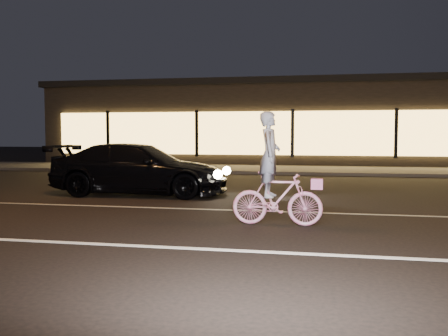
# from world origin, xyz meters

# --- Properties ---
(ground) EXTENTS (90.00, 90.00, 0.00)m
(ground) POSITION_xyz_m (0.00, 0.00, 0.00)
(ground) COLOR black
(ground) RESTS_ON ground
(lane_stripe_near) EXTENTS (60.00, 0.12, 0.01)m
(lane_stripe_near) POSITION_xyz_m (0.00, -1.50, 0.00)
(lane_stripe_near) COLOR silver
(lane_stripe_near) RESTS_ON ground
(lane_stripe_far) EXTENTS (60.00, 0.10, 0.01)m
(lane_stripe_far) POSITION_xyz_m (0.00, 2.00, 0.00)
(lane_stripe_far) COLOR gray
(lane_stripe_far) RESTS_ON ground
(sidewalk) EXTENTS (30.00, 4.00, 0.12)m
(sidewalk) POSITION_xyz_m (0.00, 13.00, 0.06)
(sidewalk) COLOR #383533
(sidewalk) RESTS_ON ground
(storefront) EXTENTS (25.40, 8.42, 4.20)m
(storefront) POSITION_xyz_m (0.00, 18.97, 2.15)
(storefront) COLOR black
(storefront) RESTS_ON ground
(cyclist) EXTENTS (1.57, 0.54, 1.97)m
(cyclist) POSITION_xyz_m (0.61, 0.49, 0.70)
(cyclist) COLOR #EC3283
(cyclist) RESTS_ON ground
(sedan) EXTENTS (4.63, 1.96, 1.33)m
(sedan) POSITION_xyz_m (-3.26, 4.12, 0.67)
(sedan) COLOR black
(sedan) RESTS_ON ground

